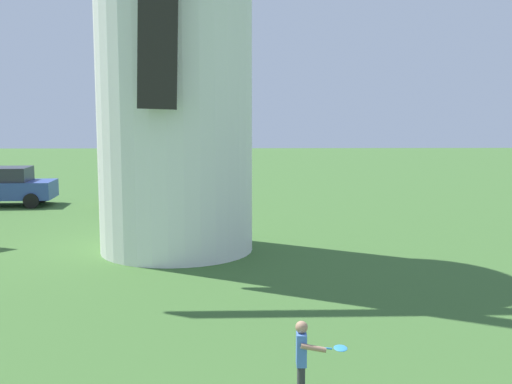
{
  "coord_description": "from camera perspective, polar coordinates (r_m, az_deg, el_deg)",
  "views": [
    {
      "loc": [
        0.13,
        -3.62,
        3.86
      ],
      "look_at": [
        0.29,
        3.98,
        2.86
      ],
      "focal_mm": 44.39,
      "sensor_mm": 36.0,
      "label": 1
    }
  ],
  "objects": [
    {
      "name": "windmill",
      "position": [
        17.39,
        -7.44,
        14.77
      ],
      "size": [
        9.87,
        4.85,
        13.73
      ],
      "color": "white",
      "rests_on": "ground_plane"
    },
    {
      "name": "player_far",
      "position": [
        8.66,
        4.3,
        -14.49
      ],
      "size": [
        0.67,
        0.47,
        1.09
      ],
      "color": "#333338",
      "rests_on": "ground_plane"
    },
    {
      "name": "parked_car_cream",
      "position": [
        26.29,
        -8.96,
        0.69
      ],
      "size": [
        4.19,
        1.89,
        1.56
      ],
      "color": "silver",
      "rests_on": "ground_plane"
    }
  ]
}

